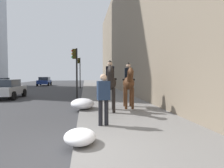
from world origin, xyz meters
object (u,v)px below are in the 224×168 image
mounted_horse_near (110,82)px  car_near_lane (0,84)px  mounted_horse_far (129,82)px  car_far_lane (44,81)px  traffic_light_near_curb (75,65)px  traffic_light_far_curb (79,68)px  car_mid_lane (6,89)px  pedestrian_greeting (103,96)px

mounted_horse_near → car_near_lane: mounted_horse_near is taller
mounted_horse_near → mounted_horse_far: bearing=133.1°
car_near_lane → car_far_lane: bearing=-19.5°
traffic_light_near_curb → mounted_horse_near: bearing=-161.8°
car_near_lane → traffic_light_far_curb: 9.56m
car_near_lane → car_mid_lane: size_ratio=1.13×
mounted_horse_far → traffic_light_near_curb: 5.61m
mounted_horse_far → pedestrian_greeting: 3.68m
car_mid_lane → traffic_light_near_curb: size_ratio=1.06×
mounted_horse_far → traffic_light_far_curb: traffic_light_far_curb is taller
car_far_lane → mounted_horse_near: bearing=16.8°
mounted_horse_near → traffic_light_near_curb: bearing=-156.1°
pedestrian_greeting → car_near_lane: pedestrian_greeting is taller
mounted_horse_near → traffic_light_far_curb: size_ratio=0.58×
car_mid_lane → traffic_light_far_curb: 12.32m
mounted_horse_far → car_far_lane: (24.42, 8.89, -0.65)m
mounted_horse_near → pedestrian_greeting: 2.59m
car_near_lane → car_mid_lane: (-8.60, -3.88, -0.00)m
pedestrian_greeting → car_near_lane: (17.96, 10.37, -0.34)m
car_far_lane → traffic_light_near_curb: bearing=16.6°
car_mid_lane → car_far_lane: (18.37, 0.81, 0.01)m
car_near_lane → traffic_light_near_curb: 13.59m
car_near_lane → traffic_light_near_curb: size_ratio=1.19×
car_mid_lane → car_far_lane: 18.38m
mounted_horse_near → car_far_lane: size_ratio=0.60×
pedestrian_greeting → car_mid_lane: bearing=25.5°
traffic_light_near_curb → car_near_lane: bearing=42.5°
mounted_horse_near → car_near_lane: bearing=-139.0°
mounted_horse_near → car_mid_lane: 9.84m
mounted_horse_near → pedestrian_greeting: (-2.51, 0.54, -0.35)m
mounted_horse_near → traffic_light_near_curb: 5.89m
car_mid_lane → traffic_light_near_curb: 5.66m
mounted_horse_far → car_mid_lane: 10.11m
pedestrian_greeting → car_mid_lane: size_ratio=0.44×
car_near_lane → traffic_light_near_curb: traffic_light_near_curb is taller
mounted_horse_far → traffic_light_far_curb: size_ratio=0.57×
mounted_horse_far → traffic_light_near_curb: (4.71, 2.85, 1.07)m
traffic_light_far_curb → traffic_light_near_curb: bearing=-179.7°
mounted_horse_near → pedestrian_greeting: mounted_horse_near is taller
car_far_lane → traffic_light_near_curb: 20.68m
car_near_lane → car_far_lane: (9.77, -3.07, 0.00)m
pedestrian_greeting → traffic_light_near_curb: bearing=-0.3°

